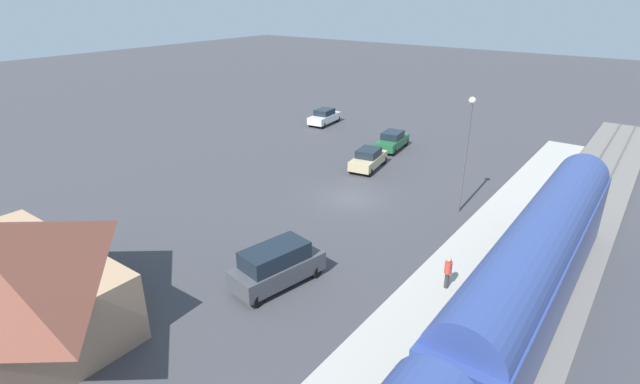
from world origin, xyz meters
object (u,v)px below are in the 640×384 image
sedan_white (324,117)px  sedan_green (392,141)px  light_pole_near_platform (467,142)px  sedan_tan (368,159)px  pedestrian_on_platform (448,271)px  suv_charcoal (277,265)px

sedan_white → sedan_green: bearing=161.0°
sedan_white → light_pole_near_platform: size_ratio=0.59×
sedan_tan → sedan_white: (11.56, -9.56, 0.00)m
sedan_tan → sedan_white: same height
pedestrian_on_platform → suv_charcoal: suv_charcoal is taller
suv_charcoal → sedan_green: size_ratio=1.10×
sedan_green → pedestrian_on_platform: bearing=125.2°
pedestrian_on_platform → sedan_white: size_ratio=0.37×
sedan_white → light_pole_near_platform: light_pole_near_platform is taller
sedan_tan → light_pole_near_platform: size_ratio=0.60×
suv_charcoal → sedan_white: suv_charcoal is taller
sedan_tan → sedan_white: 15.00m
pedestrian_on_platform → sedan_white: bearing=-43.4°
sedan_white → light_pole_near_platform: bearing=147.8°
suv_charcoal → sedan_green: bearing=-75.2°
sedan_tan → sedan_green: same height
pedestrian_on_platform → sedan_white: (24.08, -22.75, -0.40)m
suv_charcoal → light_pole_near_platform: size_ratio=0.66×
sedan_green → suv_charcoal: bearing=104.8°
pedestrian_on_platform → sedan_green: 23.37m
pedestrian_on_platform → sedan_tan: 18.20m
sedan_green → light_pole_near_platform: (-10.39, 9.56, 4.07)m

